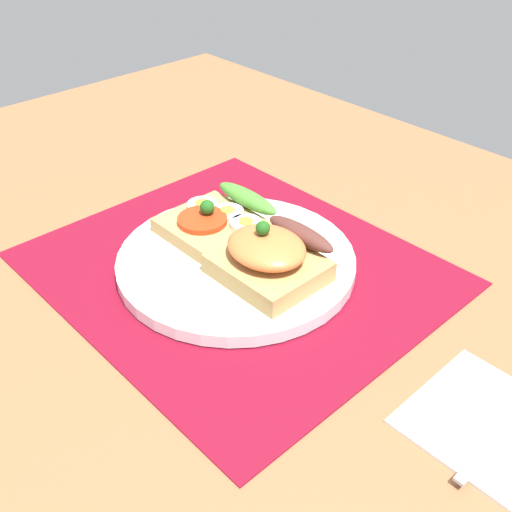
% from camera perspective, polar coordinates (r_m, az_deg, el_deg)
% --- Properties ---
extents(ground_plane, '(1.20, 0.90, 0.03)m').
position_cam_1_polar(ground_plane, '(0.65, -1.80, -2.34)').
color(ground_plane, '#905D3A').
extents(placemat, '(0.39, 0.34, 0.00)m').
position_cam_1_polar(placemat, '(0.64, -1.83, -1.09)').
color(placemat, maroon).
rests_on(placemat, ground_plane).
extents(plate, '(0.25, 0.25, 0.01)m').
position_cam_1_polar(plate, '(0.64, -1.85, -0.48)').
color(plate, white).
rests_on(plate, placemat).
extents(sandwich_egg_tomato, '(0.10, 0.11, 0.04)m').
position_cam_1_polar(sandwich_egg_tomato, '(0.67, -3.49, 3.26)').
color(sandwich_egg_tomato, tan).
rests_on(sandwich_egg_tomato, plate).
extents(sandwich_salmon, '(0.10, 0.10, 0.06)m').
position_cam_1_polar(sandwich_salmon, '(0.59, 1.17, -0.11)').
color(sandwich_salmon, tan).
rests_on(sandwich_salmon, plate).
extents(napkin, '(0.12, 0.11, 0.01)m').
position_cam_1_polar(napkin, '(0.52, 21.29, -14.49)').
color(napkin, white).
rests_on(napkin, ground_plane).
extents(fork, '(0.02, 0.13, 0.00)m').
position_cam_1_polar(fork, '(0.52, 22.42, -14.37)').
color(fork, '#B7B7BC').
rests_on(fork, napkin).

